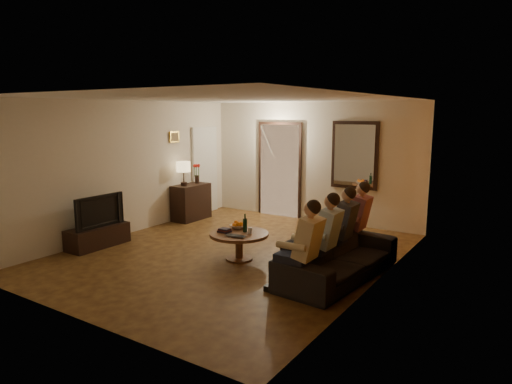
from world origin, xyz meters
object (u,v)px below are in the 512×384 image
Objects in this scene: table_lamp at (184,174)px; coffee_table at (239,246)px; dresser at (191,202)px; tv at (96,211)px; tv_stand at (98,236)px; dog at (306,245)px; person_a at (304,252)px; sofa at (339,256)px; person_d at (356,224)px; bowl at (238,227)px; person_c at (341,232)px; laptop at (234,237)px; person_b at (324,242)px; wine_bottle at (245,223)px.

coffee_table is at bearing -30.79° from table_lamp.
dresser is 0.90× the size of tv.
dog reaches higher than tv_stand.
person_a is (4.13, -2.53, 0.20)m from dresser.
sofa is 1.86× the size of person_a.
tv is 4.50m from person_d.
bowl is at bearing -155.97° from person_d.
person_c is 1.00× the size of person_d.
sofa is 0.95m from person_a.
person_a reaches higher than dog.
tv_stand is at bearing -175.27° from laptop.
dresser is 4.53m from sofa.
coffee_table is at bearing 17.19° from tv_stand.
dresser is 0.74× the size of person_a.
person_c is at bearing 6.07° from bowl.
person_b is (4.13, 0.59, -0.06)m from tv.
tv_stand is at bearing 0.00° from tv.
bowl reaches higher than laptop.
sofa is at bearing -78.06° from tv.
dog reaches higher than bowl.
person_d is 4.63× the size of bowl.
wine_bottle is (0.23, -0.12, 0.12)m from bowl.
person_c is at bearing 16.14° from tv_stand.
coffee_table is at bearing 153.47° from person_a.
table_lamp reaches higher than person_d.
laptop is at bearing -176.62° from person_b.
table_lamp is 4.19m from person_d.
bowl is (-1.77, 1.01, -0.12)m from person_a.
sofa is (4.23, -1.41, -0.74)m from table_lamp.
person_c is at bearing 90.00° from person_a.
sofa is 2.33× the size of coffee_table.
tv reaches higher than sofa.
wine_bottle is at bearing -71.12° from tv.
dog is 1.70× the size of laptop.
person_d is at bearing 18.91° from dog.
dresser is at bearing 74.47° from sofa.
person_c reaches higher than bowl.
sofa reaches higher than coffee_table.
laptop is (-1.49, -0.69, -0.14)m from person_c.
person_d is at bearing 90.00° from person_b.
table_lamp reaches higher than tv_stand.
person_b is 4.63× the size of bowl.
laptop is at bearing -60.75° from bowl.
sofa is at bearing -18.40° from table_lamp.
sofa is (4.23, -1.63, -0.07)m from dresser.
person_b is at bearing -22.46° from table_lamp.
tv is at bearing -171.81° from person_b.
person_a and person_c have the same top height.
dresser is at bearing 136.55° from laptop.
tv is 4.17m from person_b.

